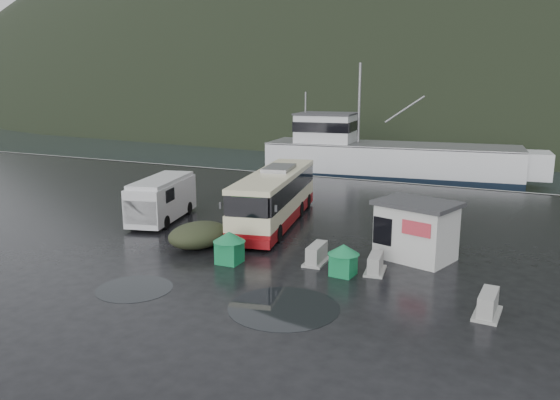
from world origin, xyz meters
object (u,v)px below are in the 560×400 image
at_px(white_van, 163,220).
at_px(fishing_trawler, 391,166).
at_px(dome_tent, 199,247).
at_px(jersey_barrier_a, 375,272).
at_px(ticket_kiosk, 415,259).
at_px(coach_bus, 275,223).
at_px(waste_bin_right, 343,275).
at_px(jersey_barrier_b, 316,263).
at_px(jersey_barrier_c, 487,315).
at_px(waste_bin_left, 230,263).

height_order(white_van, fishing_trawler, fishing_trawler).
bearing_deg(dome_tent, fishing_trawler, 86.77).
bearing_deg(jersey_barrier_a, ticket_kiosk, 66.07).
xyz_separation_m(white_van, dome_tent, (4.76, -3.48, 0.00)).
distance_m(coach_bus, waste_bin_right, 8.84).
distance_m(jersey_barrier_b, fishing_trawler, 29.65).
relative_size(ticket_kiosk, jersey_barrier_c, 2.05).
height_order(coach_bus, jersey_barrier_c, coach_bus).
bearing_deg(coach_bus, waste_bin_right, -57.54).
xyz_separation_m(dome_tent, ticket_kiosk, (9.61, 2.70, 0.00)).
xyz_separation_m(waste_bin_right, jersey_barrier_a, (1.08, 0.90, 0.00)).
relative_size(dome_tent, ticket_kiosk, 0.93).
bearing_deg(waste_bin_left, fishing_trawler, 91.48).
bearing_deg(jersey_barrier_b, white_van, 163.26).
height_order(waste_bin_left, jersey_barrier_b, waste_bin_left).
relative_size(jersey_barrier_b, jersey_barrier_c, 1.02).
bearing_deg(fishing_trawler, jersey_barrier_b, -88.41).
height_order(dome_tent, jersey_barrier_a, dome_tent).
distance_m(white_van, waste_bin_left, 8.70).
bearing_deg(white_van, waste_bin_right, -33.21).
relative_size(ticket_kiosk, jersey_barrier_a, 2.16).
bearing_deg(dome_tent, white_van, 143.86).
bearing_deg(coach_bus, jersey_barrier_c, -45.68).
xyz_separation_m(coach_bus, waste_bin_left, (1.21, -7.00, 0.00)).
bearing_deg(ticket_kiosk, coach_bus, 177.50).
xyz_separation_m(waste_bin_left, jersey_barrier_b, (3.41, 1.62, 0.00)).
height_order(white_van, jersey_barrier_a, white_van).
height_order(waste_bin_left, jersey_barrier_a, waste_bin_left).
bearing_deg(jersey_barrier_b, jersey_barrier_a, -1.33).
height_order(coach_bus, dome_tent, coach_bus).
bearing_deg(coach_bus, jersey_barrier_b, -61.05).
distance_m(waste_bin_right, jersey_barrier_a, 1.41).
bearing_deg(jersey_barrier_c, waste_bin_right, 164.01).
bearing_deg(fishing_trawler, ticket_kiosk, -80.15).
bearing_deg(jersey_barrier_c, jersey_barrier_b, 160.26).
relative_size(white_van, dome_tent, 1.89).
xyz_separation_m(jersey_barrier_b, jersey_barrier_c, (7.20, -2.59, 0.00)).
distance_m(ticket_kiosk, jersey_barrier_a, 2.72).
bearing_deg(waste_bin_left, white_van, 146.32).
relative_size(white_van, ticket_kiosk, 1.76).
distance_m(ticket_kiosk, jersey_barrier_c, 6.10).
xyz_separation_m(coach_bus, jersey_barrier_a, (7.24, -5.44, 0.00)).
distance_m(white_van, ticket_kiosk, 14.39).
xyz_separation_m(coach_bus, waste_bin_right, (6.16, -6.34, 0.00)).
xyz_separation_m(white_van, jersey_barrier_a, (13.27, -3.26, 0.00)).
height_order(ticket_kiosk, fishing_trawler, fishing_trawler).
distance_m(dome_tent, ticket_kiosk, 9.98).
xyz_separation_m(coach_bus, jersey_barrier_c, (11.82, -7.96, 0.00)).
distance_m(white_van, jersey_barrier_a, 13.66).
xyz_separation_m(waste_bin_left, jersey_barrier_c, (10.61, -0.96, 0.00)).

